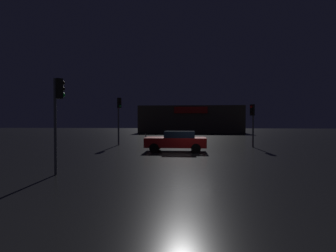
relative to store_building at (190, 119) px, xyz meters
name	(u,v)px	position (x,y,z in m)	size (l,w,h in m)	color
ground_plane	(192,156)	(-0.34, -33.75, -2.62)	(120.00, 120.00, 0.00)	black
store_building	(190,119)	(0.00, 0.00, 0.00)	(20.29, 7.13, 5.24)	brown
traffic_signal_main	(252,117)	(4.95, -28.26, 0.03)	(0.42, 0.42, 3.72)	#595B60
traffic_signal_cross_left	(58,102)	(-6.17, -39.90, 0.48)	(0.42, 0.42, 4.10)	#595B60
traffic_signal_cross_right	(119,112)	(-7.11, -27.15, 0.49)	(0.42, 0.42, 4.47)	#595B60
car_near	(176,141)	(-1.48, -31.63, -1.81)	(4.51, 2.08, 1.52)	#A51414
bollard_kerb_a	(146,139)	(-4.85, -25.44, -2.15)	(0.09, 0.09, 0.95)	#595B60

